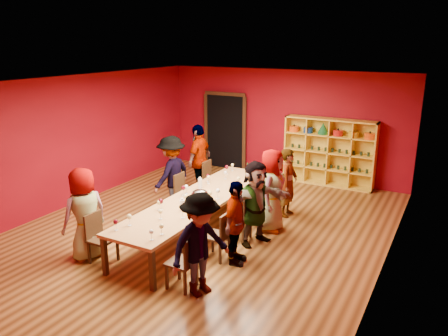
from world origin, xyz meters
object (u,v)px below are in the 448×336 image
at_px(person_left_4, 199,160).
at_px(person_right_0, 200,245).
at_px(person_left_0, 85,214).
at_px(chair_person_left_4, 211,177).
at_px(chair_person_right_3, 258,204).
at_px(person_right_3, 271,190).
at_px(chair_person_right_0, 186,260).
at_px(chair_person_right_4, 275,192).
at_px(shelving_unit, 329,149).
at_px(chair_person_left_0, 99,235).
at_px(chair_person_right_1, 220,233).
at_px(chair_person_left_3, 184,191).
at_px(person_right_4, 288,183).
at_px(person_left_3, 172,174).
at_px(tasting_table, 199,200).
at_px(person_right_2, 256,203).
at_px(wine_bottle, 247,172).
at_px(spittoon_bowl, 200,194).
at_px(person_right_1, 235,223).
at_px(chair_person_right_2, 243,216).

relative_size(person_left_4, person_right_0, 1.09).
xyz_separation_m(person_left_0, chair_person_left_4, (0.29, 3.85, -0.34)).
distance_m(chair_person_right_3, person_right_3, 0.46).
relative_size(chair_person_right_0, person_right_3, 0.52).
bearing_deg(chair_person_right_4, shelving_unit, 79.37).
relative_size(chair_person_left_0, chair_person_left_4, 1.00).
relative_size(chair_person_left_0, chair_person_right_1, 1.00).
height_order(chair_person_left_3, person_right_3, person_right_3).
xyz_separation_m(person_right_3, person_right_4, (0.03, 0.90, -0.09)).
distance_m(chair_person_right_1, chair_person_right_3, 1.60).
relative_size(chair_person_left_4, person_right_3, 0.52).
distance_m(chair_person_left_4, chair_person_right_0, 4.27).
relative_size(person_left_3, person_right_3, 1.01).
xyz_separation_m(tasting_table, chair_person_right_1, (0.91, -0.77, -0.20)).
xyz_separation_m(person_right_2, person_right_4, (0.05, 1.61, -0.06)).
xyz_separation_m(shelving_unit, wine_bottle, (-1.13, -2.68, -0.10)).
bearing_deg(chair_person_left_4, person_left_4, 180.00).
distance_m(person_left_0, spittoon_bowl, 2.22).
distance_m(chair_person_right_4, wine_bottle, 0.75).
xyz_separation_m(chair_person_left_0, chair_person_right_4, (1.82, 3.58, 0.00)).
height_order(tasting_table, chair_person_left_4, chair_person_left_4).
xyz_separation_m(chair_person_right_0, person_right_0, (0.27, -0.00, 0.32)).
bearing_deg(person_left_3, chair_person_right_0, 41.11).
xyz_separation_m(shelving_unit, person_right_1, (-0.19, -5.09, -0.23)).
relative_size(chair_person_left_3, wine_bottle, 2.55).
bearing_deg(person_right_3, spittoon_bowl, 120.02).
xyz_separation_m(person_right_1, person_right_3, (-0.01, 1.60, 0.10)).
bearing_deg(chair_person_left_0, tasting_table, 63.83).
relative_size(chair_person_right_1, wine_bottle, 2.55).
bearing_deg(chair_person_right_1, chair_person_right_2, 90.00).
bearing_deg(person_right_2, chair_person_right_3, 44.93).
xyz_separation_m(person_left_0, chair_person_right_2, (2.11, 1.97, -0.34)).
height_order(person_right_3, wine_bottle, person_right_3).
xyz_separation_m(chair_person_left_4, person_right_0, (2.09, -3.87, 0.32)).
xyz_separation_m(chair_person_right_0, wine_bottle, (-0.64, 3.50, 0.39)).
bearing_deg(person_right_0, person_right_2, 19.36).
distance_m(chair_person_right_1, person_right_3, 1.67).
bearing_deg(chair_person_right_1, person_left_0, -152.98).
height_order(person_left_3, chair_person_right_1, person_left_3).
bearing_deg(chair_person_left_3, chair_person_right_2, -20.30).
distance_m(person_right_1, chair_person_right_3, 1.65).
distance_m(chair_person_left_3, person_right_4, 2.34).
height_order(person_right_3, person_right_4, person_right_3).
xyz_separation_m(chair_person_left_0, person_right_1, (2.11, 1.08, 0.26)).
relative_size(chair_person_left_0, person_left_4, 0.50).
relative_size(person_left_0, chair_person_right_1, 1.87).
xyz_separation_m(chair_person_right_4, wine_bottle, (-0.64, -0.09, 0.39)).
bearing_deg(shelving_unit, chair_person_right_1, -95.46).
xyz_separation_m(person_right_3, spittoon_bowl, (-1.18, -0.83, -0.02)).
bearing_deg(chair_person_right_3, chair_person_right_1, -90.00).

